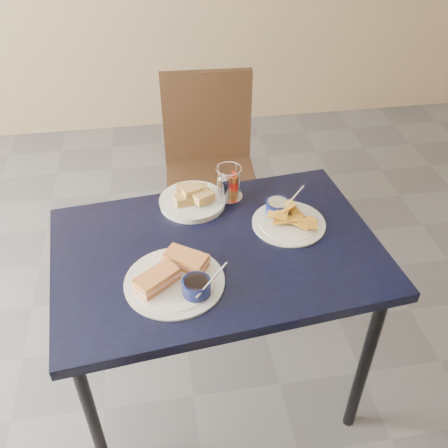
{
  "coord_description": "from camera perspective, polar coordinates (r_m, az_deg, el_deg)",
  "views": [
    {
      "loc": [
        -0.06,
        -1.2,
        1.9
      ],
      "look_at": [
        0.15,
        0.13,
        0.82
      ],
      "focal_mm": 40.0,
      "sensor_mm": 36.0,
      "label": 1
    }
  ],
  "objects": [
    {
      "name": "condiment_caddy",
      "position": [
        1.94,
        0.4,
        4.48
      ],
      "size": [
        0.11,
        0.11,
        0.14
      ],
      "color": "silver",
      "rests_on": "dining_table"
    },
    {
      "name": "bread_basket",
      "position": [
        1.92,
        -3.61,
        2.86
      ],
      "size": [
        0.25,
        0.25,
        0.08
      ],
      "color": "white",
      "rests_on": "dining_table"
    },
    {
      "name": "ground",
      "position": [
        2.25,
        -3.5,
        -19.04
      ],
      "size": [
        6.0,
        6.0,
        0.0
      ],
      "primitive_type": "plane",
      "color": "#515156",
      "rests_on": "ground"
    },
    {
      "name": "dining_table",
      "position": [
        1.79,
        -0.75,
        -4.46
      ],
      "size": [
        1.2,
        0.86,
        0.75
      ],
      "color": "black",
      "rests_on": "ground"
    },
    {
      "name": "plantain_plate",
      "position": [
        1.85,
        7.02,
        0.81
      ],
      "size": [
        0.27,
        0.27,
        0.12
      ],
      "color": "white",
      "rests_on": "dining_table"
    },
    {
      "name": "sandwich_plate",
      "position": [
        1.61,
        -5.38,
        -6.08
      ],
      "size": [
        0.33,
        0.32,
        0.12
      ],
      "color": "white",
      "rests_on": "dining_table"
    },
    {
      "name": "chair_far",
      "position": [
        2.62,
        -1.79,
        7.77
      ],
      "size": [
        0.48,
        0.46,
        0.97
      ],
      "color": "black",
      "rests_on": "ground"
    }
  ]
}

